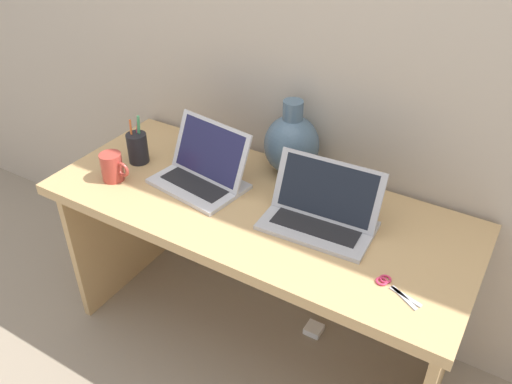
% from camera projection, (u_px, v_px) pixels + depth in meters
% --- Properties ---
extents(ground_plane, '(6.00, 6.00, 0.00)m').
position_uv_depth(ground_plane, '(256.00, 340.00, 2.21)').
color(ground_plane, gray).
extents(back_wall, '(4.40, 0.04, 2.40)m').
position_uv_depth(back_wall, '(310.00, 32.00, 1.78)').
color(back_wall, '#BCAD99').
rests_on(back_wall, ground).
extents(desk, '(1.49, 0.62, 0.70)m').
position_uv_depth(desk, '(256.00, 237.00, 1.89)').
color(desk, tan).
rests_on(desk, ground).
extents(laptop_left, '(0.35, 0.27, 0.21)m').
position_uv_depth(laptop_left, '(204.00, 168.00, 1.89)').
color(laptop_left, silver).
rests_on(laptop_left, desk).
extents(laptop_right, '(0.37, 0.23, 0.20)m').
position_uv_depth(laptop_right, '(322.00, 209.00, 1.69)').
color(laptop_right, '#B2B2B7').
rests_on(laptop_right, desk).
extents(green_vase, '(0.20, 0.20, 0.28)m').
position_uv_depth(green_vase, '(292.00, 143.00, 1.92)').
color(green_vase, slate).
rests_on(green_vase, desk).
extents(coffee_mug, '(0.12, 0.08, 0.11)m').
position_uv_depth(coffee_mug, '(113.00, 167.00, 1.91)').
color(coffee_mug, '#B23D33').
rests_on(coffee_mug, desk).
extents(pen_cup, '(0.08, 0.08, 0.19)m').
position_uv_depth(pen_cup, '(138.00, 147.00, 2.01)').
color(pen_cup, black).
rests_on(pen_cup, desk).
extents(scissors, '(0.14, 0.09, 0.01)m').
position_uv_depth(scissors, '(391.00, 286.00, 1.48)').
color(scissors, '#B7B7BC').
rests_on(scissors, desk).
extents(power_brick, '(0.07, 0.07, 0.03)m').
position_uv_depth(power_brick, '(314.00, 329.00, 2.23)').
color(power_brick, white).
rests_on(power_brick, ground).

